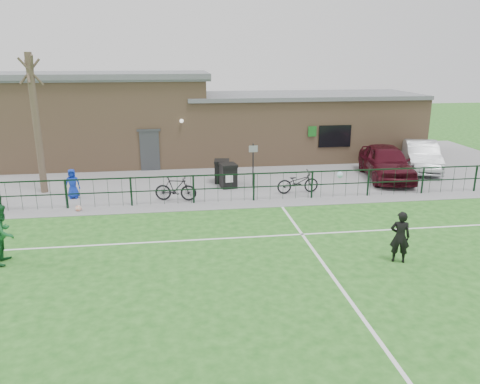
{
  "coord_description": "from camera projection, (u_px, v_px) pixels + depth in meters",
  "views": [
    {
      "loc": [
        -2.17,
        -10.44,
        5.9
      ],
      "look_at": [
        0.0,
        5.0,
        1.3
      ],
      "focal_mm": 35.0,
      "sensor_mm": 36.0,
      "label": 1
    }
  ],
  "objects": [
    {
      "name": "ground",
      "position": [
        267.0,
        296.0,
        11.88
      ],
      "size": [
        90.0,
        90.0,
        0.0
      ],
      "primitive_type": "plane",
      "color": "#215E1B",
      "rests_on": "ground"
    },
    {
      "name": "paving_strip",
      "position": [
        218.0,
        170.0,
        24.69
      ],
      "size": [
        34.0,
        13.0,
        0.02
      ],
      "primitive_type": "cube",
      "color": "gray",
      "rests_on": "ground"
    },
    {
      "name": "pitch_line_touch",
      "position": [
        231.0,
        203.0,
        19.28
      ],
      "size": [
        28.0,
        0.1,
        0.01
      ],
      "primitive_type": "cube",
      "color": "white",
      "rests_on": "ground"
    },
    {
      "name": "pitch_line_mid",
      "position": [
        244.0,
        237.0,
        15.67
      ],
      "size": [
        28.0,
        0.1,
        0.01
      ],
      "primitive_type": "cube",
      "color": "white",
      "rests_on": "ground"
    },
    {
      "name": "pitch_line_perp",
      "position": [
        343.0,
        291.0,
        12.14
      ],
      "size": [
        0.1,
        16.0,
        0.01
      ],
      "primitive_type": "cube",
      "color": "white",
      "rests_on": "ground"
    },
    {
      "name": "perimeter_fence",
      "position": [
        230.0,
        188.0,
        19.3
      ],
      "size": [
        28.0,
        0.1,
        1.2
      ],
      "primitive_type": "cube",
      "color": "black",
      "rests_on": "ground"
    },
    {
      "name": "bare_tree",
      "position": [
        37.0,
        125.0,
        19.93
      ],
      "size": [
        0.3,
        0.3,
        6.0
      ],
      "primitive_type": "cylinder",
      "color": "#4B3A2D",
      "rests_on": "ground"
    },
    {
      "name": "wheelie_bin_left",
      "position": [
        228.0,
        176.0,
        21.4
      ],
      "size": [
        0.78,
        0.86,
        1.02
      ],
      "primitive_type": "cube",
      "rotation": [
        0.0,
        0.0,
        0.16
      ],
      "color": "black",
      "rests_on": "paving_strip"
    },
    {
      "name": "wheelie_bin_right",
      "position": [
        222.0,
        172.0,
        22.24
      ],
      "size": [
        0.75,
        0.83,
        1.0
      ],
      "primitive_type": "cube",
      "rotation": [
        0.0,
        0.0,
        -0.13
      ],
      "color": "black",
      "rests_on": "paving_strip"
    },
    {
      "name": "sign_post",
      "position": [
        253.0,
        165.0,
        21.45
      ],
      "size": [
        0.06,
        0.06,
        2.0
      ],
      "primitive_type": "cylinder",
      "rotation": [
        0.0,
        0.0,
        0.07
      ],
      "color": "black",
      "rests_on": "paving_strip"
    },
    {
      "name": "car_maroon",
      "position": [
        386.0,
        162.0,
        22.85
      ],
      "size": [
        2.72,
        5.1,
        1.65
      ],
      "primitive_type": "imported",
      "rotation": [
        0.0,
        0.0,
        -0.17
      ],
      "color": "#3E0B15",
      "rests_on": "paving_strip"
    },
    {
      "name": "car_silver",
      "position": [
        421.0,
        156.0,
        24.59
      ],
      "size": [
        3.06,
        4.83,
        1.5
      ],
      "primitive_type": "imported",
      "rotation": [
        0.0,
        0.0,
        -0.35
      ],
      "color": "#B5B9BD",
      "rests_on": "paving_strip"
    },
    {
      "name": "bicycle_d",
      "position": [
        176.0,
        188.0,
        19.43
      ],
      "size": [
        1.8,
        0.82,
        1.05
      ],
      "primitive_type": "imported",
      "rotation": [
        0.0,
        0.0,
        1.37
      ],
      "color": "black",
      "rests_on": "paving_strip"
    },
    {
      "name": "bicycle_e",
      "position": [
        298.0,
        182.0,
        20.51
      ],
      "size": [
        1.93,
        0.82,
        0.99
      ],
      "primitive_type": "imported",
      "rotation": [
        0.0,
        0.0,
        1.66
      ],
      "color": "black",
      "rests_on": "paving_strip"
    },
    {
      "name": "spectator_child",
      "position": [
        72.0,
        184.0,
        19.74
      ],
      "size": [
        0.64,
        0.43,
        1.26
      ],
      "primitive_type": "imported",
      "rotation": [
        0.0,
        0.0,
        0.05
      ],
      "color": "#1230B0",
      "rests_on": "paving_strip"
    },
    {
      "name": "goalkeeper_kick",
      "position": [
        398.0,
        235.0,
        13.7
      ],
      "size": [
        1.41,
        3.01,
        2.13
      ],
      "color": "black",
      "rests_on": "ground"
    },
    {
      "name": "outfield_player",
      "position": [
        3.0,
        233.0,
        13.61
      ],
      "size": [
        0.68,
        0.87,
        1.79
      ],
      "primitive_type": "imported",
      "rotation": [
        0.0,
        0.0,
        1.58
      ],
      "color": "#1C6230",
      "rests_on": "ground"
    },
    {
      "name": "ball_ground",
      "position": [
        78.0,
        208.0,
        18.26
      ],
      "size": [
        0.25,
        0.25,
        0.25
      ],
      "primitive_type": "sphere",
      "color": "white",
      "rests_on": "ground"
    },
    {
      "name": "clubhouse",
      "position": [
        197.0,
        121.0,
        26.8
      ],
      "size": [
        24.25,
        5.4,
        4.96
      ],
      "color": "#9D7958",
      "rests_on": "ground"
    }
  ]
}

